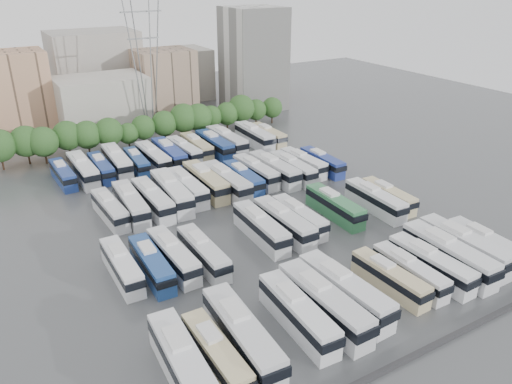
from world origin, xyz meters
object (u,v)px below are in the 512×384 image
electricity_pylon (144,50)px  bus_r2_s4 (172,192)px  bus_r0_s10 (431,264)px  bus_r2_s11 (292,168)px  bus_r3_s0 (63,174)px  bus_r0_s4 (298,313)px  bus_r3_s6 (169,154)px  bus_r2_s8 (243,178)px  bus_r3_s7 (184,150)px  bus_r0_s2 (242,335)px  bus_r3_s3 (117,161)px  bus_r2_s13 (322,162)px  bus_r1_s13 (388,196)px  bus_r3_s12 (254,136)px  bus_r0_s9 (410,271)px  bus_r2_s9 (256,171)px  bus_r2_s3 (153,199)px  bus_r0_s13 (486,244)px  bus_r3_s1 (83,169)px  bus_r0_s0 (183,365)px  bus_r0_s11 (448,254)px  bus_r2_s1 (110,209)px  bus_r3_s9 (215,145)px  bus_r3_s10 (227,141)px  bus_r3_s5 (153,157)px  bus_r1_s3 (203,253)px  bus_r0_s1 (216,354)px  bus_r0_s5 (324,303)px  bus_r2_s5 (187,187)px  bus_r1_s8 (299,217)px  bus_r1_s0 (122,266)px  bus_r1_s7 (284,222)px  bus_r2_s7 (226,181)px  apartment_tower (253,59)px  bus_r0_s6 (345,290)px  bus_r2_s10 (274,169)px  bus_r1_s12 (375,200)px  bus_r0_s12 (464,246)px  bus_r2_s12 (303,163)px  bus_r3_s4 (137,162)px  bus_r1_s6 (261,227)px  bus_r1_s10 (335,206)px  bus_r2_s6 (206,181)px  bus_r3_s8 (197,147)px  bus_r0_s8 (390,278)px

electricity_pylon → bus_r2_s4: size_ratio=2.46×
bus_r0_s10 → bus_r2_s11: (3.41, 35.02, 0.02)m
bus_r2_s4 → bus_r3_s0: bus_r2_s4 is taller
bus_r0_s4 → bus_r3_s6: 53.09m
bus_r2_s11 → bus_r2_s8: bearing=176.6°
bus_r3_s7 → bus_r3_s0: bearing=178.2°
bus_r0_s2 → bus_r2_s11: (29.71, 34.84, -0.22)m
bus_r3_s3 → bus_r2_s13: bearing=-28.2°
bus_r1_s13 → bus_r3_s12: bus_r3_s12 is taller
bus_r0_s9 → bus_r2_s9: (0.11, 36.64, 0.20)m
bus_r2_s3 → bus_r0_s13: bearing=-47.4°
bus_r2_s11 → bus_r3_s1: (-32.86, 18.16, 0.13)m
bus_r0_s0 → bus_r3_s0: bus_r0_s0 is taller
bus_r2_s13 → bus_r0_s0: bearing=-139.5°
electricity_pylon → bus_r2_s9: bearing=-80.4°
bus_r0_s11 → bus_r2_s1: size_ratio=1.18×
bus_r3_s9 → bus_r3_s10: bus_r3_s10 is taller
bus_r0_s9 → bus_r3_s10: 54.21m
bus_r2_s13 → bus_r3_s5: size_ratio=0.90×
bus_r1_s3 → bus_r2_s8: (16.41, 18.97, 0.02)m
bus_r0_s1 → bus_r0_s5: bus_r0_s5 is taller
bus_r2_s1 → bus_r2_s5: 13.27m
bus_r3_s7 → bus_r1_s8: bearing=-87.8°
bus_r1_s0 → bus_r1_s7: (23.11, -0.82, 0.21)m
bus_r2_s7 → electricity_pylon: bearing=87.8°
apartment_tower → bus_r2_s3: bearing=-134.1°
bus_r0_s2 → bus_r3_s1: bearing=96.3°
bus_r0_s6 → bus_r2_s8: size_ratio=1.15×
bus_r0_s1 → bus_r2_s10: (29.55, 36.44, 0.30)m
apartment_tower → bus_r0_s6: (-35.49, -81.05, -10.94)m
bus_r3_s7 → bus_r2_s10: bearing=-64.7°
bus_r2_s11 → bus_r1_s13: bearing=-68.7°
bus_r2_s4 → bus_r3_s6: size_ratio=1.05×
bus_r3_s12 → bus_r1_s12: bearing=-88.4°
bus_r3_s9 → bus_r2_s13: bearing=-54.7°
bus_r0_s12 → bus_r3_s3: 61.47m
bus_r1_s8 → bus_r3_s0: (-26.36, 34.78, -0.05)m
bus_r2_s12 → bus_r3_s4: (-26.43, 16.51, -0.10)m
bus_r1_s6 → bus_r2_s5: (-3.27, 18.20, -0.01)m
bus_r1_s6 → bus_r2_s4: size_ratio=0.91×
bus_r0_s6 → bus_r1_s10: bearing=51.3°
bus_r2_s10 → bus_r3_s10: 18.54m
bus_r3_s3 → bus_r2_s6: bearing=-57.7°
bus_r3_s8 → bus_r3_s9: bearing=-18.7°
bus_r1_s3 → bus_r3_s6: bearing=74.9°
bus_r0_s13 → bus_r3_s7: bus_r3_s7 is taller
bus_r0_s13 → bus_r2_s11: 35.96m
bus_r0_s5 → bus_r1_s6: size_ratio=1.09×
bus_r0_s9 → bus_r2_s11: bus_r2_s11 is taller
bus_r0_s8 → bus_r3_s1: 57.54m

